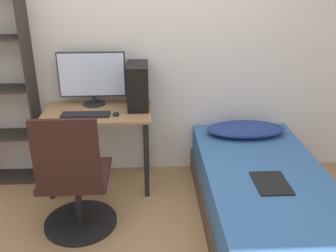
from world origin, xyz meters
The scene contains 10 objects.
wall_back centered at (0.00, 1.40, 1.25)m, with size 8.00×0.05×2.50m.
desk centered at (-0.30, 1.09, 0.61)m, with size 0.94×0.57×0.73m.
office_chair centered at (-0.41, 0.41, 0.37)m, with size 0.57×0.57×0.99m.
bed centered at (1.04, 0.43, 0.23)m, with size 0.95×1.89×0.46m.
pillow centered at (1.04, 1.12, 0.52)m, with size 0.72×0.36×0.11m.
magazine centered at (1.02, 0.26, 0.47)m, with size 0.24×0.32×0.01m.
monitor centered at (-0.35, 1.26, 0.99)m, with size 0.60×0.20×0.48m.
keyboard centered at (-0.38, 0.98, 0.74)m, with size 0.41×0.12×0.02m.
pc_tower centered at (0.06, 1.18, 0.93)m, with size 0.18×0.36×0.39m.
mouse centered at (-0.13, 0.98, 0.74)m, with size 0.06×0.09×0.02m.
Camera 1 is at (0.16, -2.01, 1.88)m, focal length 40.00 mm.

